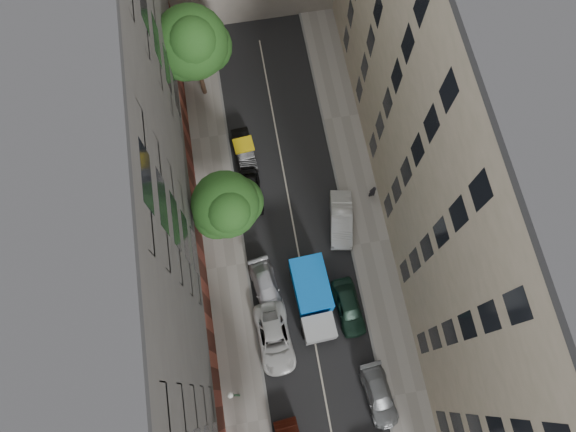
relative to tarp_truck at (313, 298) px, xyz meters
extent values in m
plane|color=#4C4C49|center=(-0.33, 3.66, -1.49)|extent=(120.00, 120.00, 0.00)
cube|color=black|center=(-0.33, 3.66, -1.48)|extent=(8.00, 44.00, 0.02)
cube|color=gray|center=(-5.83, 3.66, -1.41)|extent=(3.00, 44.00, 0.15)
cube|color=gray|center=(5.17, 3.66, -1.41)|extent=(3.00, 44.00, 0.15)
cube|color=#4A4745|center=(-11.33, 3.66, 8.51)|extent=(8.00, 44.00, 20.00)
cube|color=#C3B098|center=(10.67, 3.66, 8.51)|extent=(8.00, 44.00, 20.00)
cube|color=black|center=(0.00, -0.11, -0.89)|extent=(2.55, 5.94, 0.32)
cube|color=#AAADAF|center=(0.00, -2.16, 0.08)|extent=(2.24, 1.83, 1.84)
cube|color=#0D7AFC|center=(0.00, 0.86, 0.24)|extent=(2.57, 4.00, 1.94)
cylinder|color=black|center=(-1.03, -2.16, -1.03)|extent=(0.30, 0.91, 0.91)
cylinder|color=black|center=(1.03, -2.16, -1.03)|extent=(0.30, 0.91, 0.91)
cylinder|color=black|center=(-1.03, 1.62, -1.03)|extent=(0.30, 0.91, 0.91)
cylinder|color=black|center=(1.03, 1.62, -1.03)|extent=(0.30, 0.91, 0.91)
imported|color=silver|center=(-3.13, -2.21, -0.78)|extent=(2.55, 5.21, 1.42)
imported|color=silver|center=(-3.13, 1.46, -0.85)|extent=(2.38, 4.58, 1.27)
imported|color=black|center=(-3.13, 9.06, -0.82)|extent=(1.61, 3.93, 1.33)
imported|color=black|center=(-3.15, 12.66, -0.83)|extent=(1.74, 4.08, 1.31)
imported|color=slate|center=(3.27, -7.14, -0.85)|extent=(2.19, 4.54, 1.27)
imported|color=black|center=(2.47, -0.94, -0.75)|extent=(2.02, 4.42, 1.47)
imported|color=silver|center=(3.27, 5.65, -0.73)|extent=(2.37, 4.79, 1.51)
cylinder|color=#382619|center=(-4.93, 6.50, -0.06)|extent=(0.36, 0.36, 2.55)
cylinder|color=#382619|center=(-4.93, 6.50, 2.12)|extent=(0.24, 0.24, 1.82)
sphere|color=#1C4B19|center=(-4.93, 6.50, 3.91)|extent=(4.61, 4.61, 4.61)
sphere|color=#1C4B19|center=(-4.03, 6.90, 3.03)|extent=(3.45, 3.45, 3.45)
sphere|color=#1C4B19|center=(-5.63, 6.00, 3.40)|extent=(3.22, 3.22, 3.22)
sphere|color=#1C4B19|center=(-4.73, 5.70, 4.86)|extent=(2.99, 2.99, 2.99)
cylinder|color=#382619|center=(-5.68, 18.91, 0.23)|extent=(0.36, 0.36, 3.13)
cylinder|color=#382619|center=(-5.68, 18.91, 2.91)|extent=(0.24, 0.24, 2.24)
sphere|color=#1C4B19|center=(-5.68, 18.91, 5.11)|extent=(5.42, 5.42, 5.42)
sphere|color=#1C4B19|center=(-4.78, 19.31, 4.03)|extent=(4.07, 4.07, 4.07)
sphere|color=#1C4B19|center=(-6.38, 18.41, 4.48)|extent=(3.79, 3.79, 3.79)
sphere|color=#1C4B19|center=(-5.48, 18.11, 6.27)|extent=(3.52, 3.52, 3.52)
cylinder|color=#19572D|center=(-6.13, -5.53, 1.53)|extent=(0.14, 0.14, 5.75)
sphere|color=silver|center=(-6.13, -5.53, 4.50)|extent=(0.36, 0.36, 0.36)
imported|color=black|center=(6.07, 7.38, -0.52)|extent=(0.65, 0.48, 1.63)
camera|label=1|loc=(-2.84, -6.11, 36.01)|focal=32.00mm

